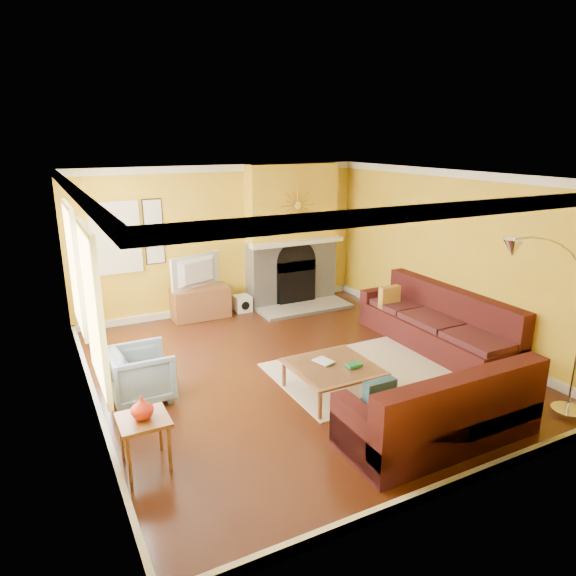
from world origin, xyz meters
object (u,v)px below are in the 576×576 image
armchair (141,374)px  arc_lamp (547,335)px  side_table (145,442)px  sectional_sofa (394,344)px  coffee_table (333,380)px  media_console (201,303)px

armchair → arc_lamp: size_ratio=0.33×
armchair → side_table: 1.43m
armchair → side_table: bearing=169.4°
side_table → arc_lamp: bearing=-17.4°
sectional_sofa → coffee_table: sectional_sofa is taller
side_table → sectional_sofa: bearing=8.3°
sectional_sofa → armchair: 3.36m
armchair → arc_lamp: bearing=-125.0°
sectional_sofa → armchair: sectional_sofa is taller
media_console → side_table: bearing=-115.0°
sectional_sofa → coffee_table: size_ratio=3.74×
sectional_sofa → armchair: bearing=164.6°
coffee_table → armchair: size_ratio=1.39×
media_console → arc_lamp: bearing=-67.0°
sectional_sofa → media_console: sectional_sofa is taller
media_console → sectional_sofa: bearing=-64.8°
sectional_sofa → arc_lamp: arc_lamp is taller
arc_lamp → coffee_table: bearing=134.3°
media_console → side_table: 4.41m
armchair → media_console: bearing=-31.7°
arc_lamp → sectional_sofa: bearing=108.5°
sectional_sofa → media_console: 3.85m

